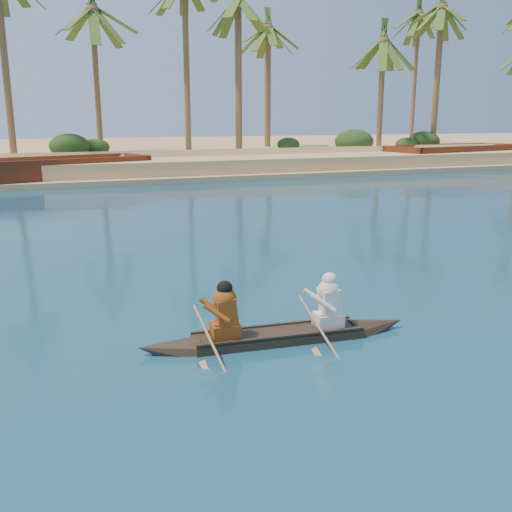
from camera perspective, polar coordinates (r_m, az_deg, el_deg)
name	(u,v)px	position (r m, az deg, el deg)	size (l,w,h in m)	color
ground	(463,257)	(17.86, 20.03, -0.12)	(160.00, 160.00, 0.00)	navy
sandy_embankment	(145,153)	(60.95, -11.01, 10.08)	(150.00, 51.00, 1.50)	#E1C27F
palm_grove	(170,68)	(49.41, -8.57, 18.09)	(110.00, 14.00, 16.00)	#3C5C20
shrub_cluster	(184,155)	(45.94, -7.22, 10.00)	(100.00, 6.00, 2.40)	#173312
canoe	(278,327)	(10.49, 2.21, -7.10)	(5.14, 1.20, 1.40)	#372A1E
barge_mid	(56,173)	(38.25, -19.39, 7.85)	(12.06, 6.86, 1.91)	#5D2314
barge_right	(453,157)	(52.80, 19.14, 9.31)	(13.06, 6.06, 2.10)	#5D2314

